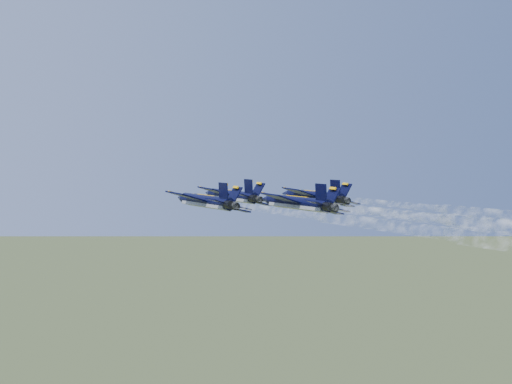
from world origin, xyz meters
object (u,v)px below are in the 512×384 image
jet_lead (231,196)px  jet_slot (297,203)px  jet_left (205,201)px  jet_right (314,197)px

jet_lead → jet_slot: bearing=-93.8°
jet_left → jet_slot: 14.00m
jet_left → jet_slot: size_ratio=1.00×
jet_right → jet_slot: bearing=-135.7°
jet_right → jet_slot: (-11.09, -11.79, 0.00)m
jet_slot → jet_left: bearing=132.4°
jet_lead → jet_left: size_ratio=1.00×
jet_lead → jet_left: same height
jet_right → jet_slot: size_ratio=1.00×
jet_left → jet_slot: bearing=-47.6°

